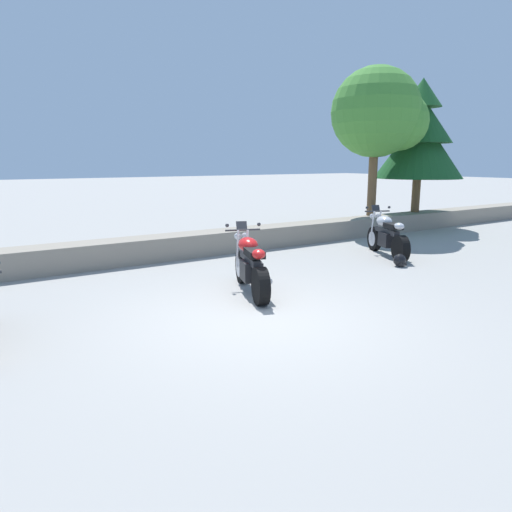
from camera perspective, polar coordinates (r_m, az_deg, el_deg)
name	(u,v)px	position (r m, az deg, el deg)	size (l,w,h in m)	color
ground_plane	(258,318)	(7.01, 0.28, -7.54)	(120.00, 120.00, 0.00)	gray
stone_wall	(144,249)	(11.13, -13.53, 0.78)	(36.00, 0.80, 0.55)	gray
motorcycle_red_centre	(250,266)	(8.21, -0.69, -1.17)	(0.96, 1.99, 1.18)	black
motorcycle_silver_far_right	(387,236)	(11.88, 15.66, 2.36)	(1.06, 1.95, 1.18)	black
rider_helmet	(400,260)	(10.78, 17.14, -0.51)	(0.28, 0.28, 0.28)	black
leafy_tree_far_left	(381,115)	(15.69, 14.98, 16.32)	(2.92, 2.78, 4.61)	brown
pine_tree_mid_left	(420,137)	(17.15, 19.34, 13.55)	(2.94, 2.94, 4.43)	brown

